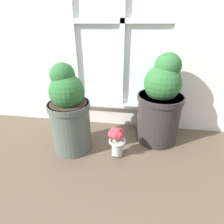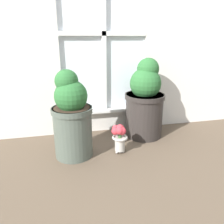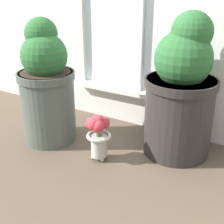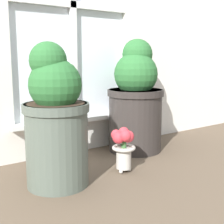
{
  "view_description": "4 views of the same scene",
  "coord_description": "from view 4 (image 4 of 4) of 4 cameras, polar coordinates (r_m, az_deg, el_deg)",
  "views": [
    {
      "loc": [
        0.13,
        -0.81,
        0.83
      ],
      "look_at": [
        -0.03,
        0.27,
        0.28
      ],
      "focal_mm": 28.0,
      "sensor_mm": 36.0,
      "label": 1
    },
    {
      "loc": [
        -0.35,
        -1.26,
        0.81
      ],
      "look_at": [
        -0.0,
        0.27,
        0.28
      ],
      "focal_mm": 35.0,
      "sensor_mm": 36.0,
      "label": 2
    },
    {
      "loc": [
        0.73,
        -0.91,
        0.78
      ],
      "look_at": [
        0.06,
        0.21,
        0.22
      ],
      "focal_mm": 50.0,
      "sensor_mm": 36.0,
      "label": 3
    },
    {
      "loc": [
        -0.87,
        -1.02,
        0.55
      ],
      "look_at": [
        0.0,
        0.2,
        0.29
      ],
      "focal_mm": 50.0,
      "sensor_mm": 36.0,
      "label": 4
    }
  ],
  "objects": [
    {
      "name": "potted_plant_left",
      "position": [
        1.36,
        -10.25,
        -1.42
      ],
      "size": [
        0.28,
        0.28,
        0.62
      ],
      "color": "#4C564C",
      "rests_on": "ground_plane"
    },
    {
      "name": "potted_plant_right",
      "position": [
        1.86,
        4.33,
        2.16
      ],
      "size": [
        0.33,
        0.33,
        0.66
      ],
      "color": "#2D2826",
      "rests_on": "ground_plane"
    },
    {
      "name": "ground_plane",
      "position": [
        1.45,
        4.74,
        -12.61
      ],
      "size": [
        10.0,
        10.0,
        0.0
      ],
      "primitive_type": "plane",
      "color": "brown"
    },
    {
      "name": "flower_vase",
      "position": [
        1.52,
        2.08,
        -5.92
      ],
      "size": [
        0.12,
        0.12,
        0.22
      ],
      "color": "#BCB7AD",
      "rests_on": "ground_plane"
    }
  ]
}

